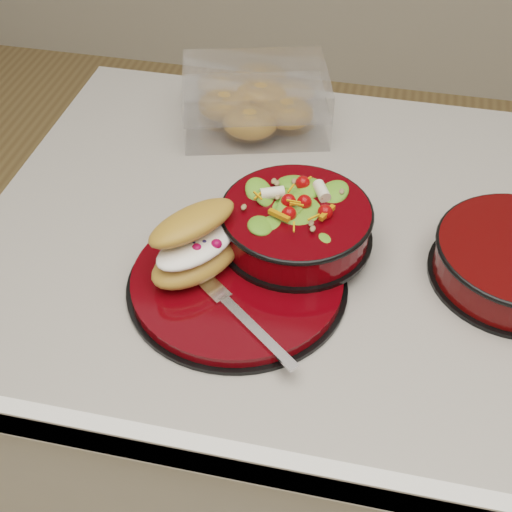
% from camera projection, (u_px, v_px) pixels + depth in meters
% --- Properties ---
extents(island_counter, '(1.24, 0.74, 0.90)m').
position_uv_depth(island_counter, '(389.00, 431.00, 1.27)').
color(island_counter, silver).
rests_on(island_counter, ground).
extents(dinner_plate, '(0.28, 0.28, 0.02)m').
position_uv_depth(dinner_plate, '(238.00, 282.00, 0.90)').
color(dinner_plate, black).
rests_on(dinner_plate, island_counter).
extents(salad_bowl, '(0.20, 0.20, 0.09)m').
position_uv_depth(salad_bowl, '(296.00, 219.00, 0.92)').
color(salad_bowl, black).
rests_on(salad_bowl, dinner_plate).
extents(croissant, '(0.13, 0.16, 0.08)m').
position_uv_depth(croissant, '(197.00, 245.00, 0.88)').
color(croissant, '#B06D35').
rests_on(croissant, dinner_plate).
extents(fork, '(0.15, 0.13, 0.00)m').
position_uv_depth(fork, '(244.00, 318.00, 0.84)').
color(fork, silver).
rests_on(fork, dinner_plate).
extents(pastry_box, '(0.26, 0.22, 0.09)m').
position_uv_depth(pastry_box, '(255.00, 102.00, 1.15)').
color(pastry_box, white).
rests_on(pastry_box, island_counter).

